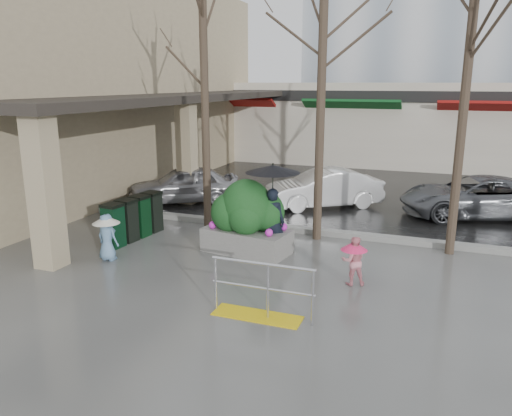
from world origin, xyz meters
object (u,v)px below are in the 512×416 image
Objects in this scene: child_pink at (354,258)px; car_c at (477,197)px; tree_west at (203,41)px; child_blue at (107,233)px; tree_midwest at (323,31)px; woman at (273,199)px; tree_mideast at (470,43)px; car_a at (184,184)px; handrail at (260,297)px; car_b at (323,188)px; planter at (247,218)px; news_boxes at (134,218)px.

car_c is at bearing -131.75° from child_pink.
tree_west is 9.34m from car_c.
tree_midwest is at bearing -135.19° from child_blue.
woman is 2.18× the size of child_pink.
tree_mideast is 9.87m from car_a.
car_b is at bearing 95.56° from handrail.
tree_midwest is at bearing 0.00° from tree_west.
handrail is at bearing 106.47° from woman.
woman reaches higher than child_pink.
tree_west is 6.12× the size of child_blue.
tree_mideast is 9.18m from child_blue.
woman is at bearing 105.15° from handrail.
child_pink is at bearing -167.96° from child_blue.
handrail is 8.30m from car_b.
handrail is 7.52m from tree_west.
woman is 1.01× the size of planter.
car_b is at bearing -102.77° from car_c.
tree_midwest is 5.79m from car_b.
child_blue is 7.62m from car_b.
handrail is at bearing -123.19° from tree_mideast.
tree_west reaches higher than handrail.
child_pink is at bearing -22.12° from planter.
woman is 3.92m from news_boxes.
car_a reaches higher than child_pink.
tree_mideast is 5.42m from child_pink.
car_c is (8.21, 7.18, -0.03)m from child_blue.
planter is at bearing -160.66° from tree_mideast.
car_a is at bearing 126.92° from handrail.
news_boxes is at bearing -128.57° from tree_west.
car_a is at bearing 134.10° from planter.
handrail is 9.06m from car_a.
woman is 6.15m from car_a.
car_b is (0.06, 5.06, -0.75)m from woman.
handrail is 6.83m from tree_midwest.
woman is 0.49× the size of car_c.
child_blue is at bearing -141.66° from tree_midwest.
tree_west is 1.50× the size of car_c.
tree_mideast reaches higher than handrail.
news_boxes is (-4.54, -1.68, -4.68)m from tree_midwest.
tree_mideast is at bearing -28.78° from car_c.
car_a is at bearing 130.44° from tree_west.
tree_midwest reaches higher than tree_west.
car_a and car_b have the same top height.
tree_west is at bearing -180.00° from tree_midwest.
tree_west is 5.01m from news_boxes.
news_boxes reaches higher than child_pink.
woman is at bearing -113.76° from tree_midwest.
tree_west is 3.20m from tree_midwest.
child_blue is 0.30× the size of car_a.
tree_west reaches higher than car_c.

